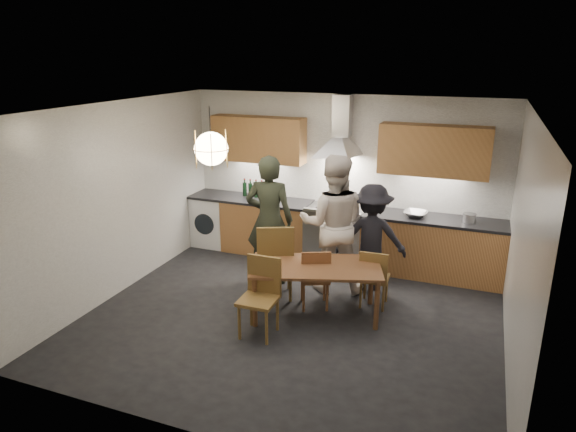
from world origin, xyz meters
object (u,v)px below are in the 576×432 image
(person_right, at_px, (371,237))
(stock_pot, at_px, (469,218))
(chair_back_left, at_px, (275,257))
(dining_table, at_px, (316,271))
(person_left, at_px, (269,220))
(chair_front, at_px, (261,291))
(wine_bottles, at_px, (256,189))
(person_mid, at_px, (333,224))
(mixing_bowl, at_px, (416,214))

(person_right, distance_m, stock_pot, 1.44)
(chair_back_left, xyz_separation_m, person_right, (1.10, 0.81, 0.15))
(dining_table, bearing_deg, person_left, 123.81)
(chair_front, height_order, stock_pot, stock_pot)
(person_left, distance_m, person_right, 1.44)
(chair_front, distance_m, person_left, 1.49)
(dining_table, distance_m, chair_front, 0.78)
(dining_table, bearing_deg, chair_front, -145.17)
(chair_back_left, bearing_deg, wine_bottles, -81.96)
(dining_table, relative_size, person_mid, 0.92)
(person_right, bearing_deg, person_left, 0.78)
(chair_front, distance_m, person_right, 1.92)
(wine_bottles, bearing_deg, person_left, -57.59)
(mixing_bowl, height_order, stock_pot, stock_pot)
(person_left, xyz_separation_m, wine_bottles, (-0.72, 1.14, 0.11))
(person_right, xyz_separation_m, wine_bottles, (-2.12, 0.83, 0.29))
(chair_front, distance_m, mixing_bowl, 2.79)
(dining_table, xyz_separation_m, person_left, (-0.94, 0.74, 0.33))
(mixing_bowl, relative_size, wine_bottles, 0.69)
(chair_back_left, bearing_deg, person_right, -167.45)
(stock_pot, bearing_deg, chair_back_left, -147.13)
(wine_bottles, bearing_deg, stock_pot, -2.25)
(stock_pot, relative_size, wine_bottles, 0.36)
(mixing_bowl, xyz_separation_m, stock_pot, (0.74, -0.00, 0.02))
(chair_front, distance_m, stock_pot, 3.24)
(person_right, bearing_deg, chair_front, 49.19)
(person_left, relative_size, person_mid, 0.97)
(person_left, xyz_separation_m, person_mid, (0.91, 0.08, 0.03))
(chair_front, relative_size, person_mid, 0.49)
(person_mid, height_order, person_right, person_mid)
(wine_bottles, bearing_deg, mixing_bowl, -2.86)
(chair_back_left, xyz_separation_m, stock_pot, (2.34, 1.51, 0.35))
(person_right, relative_size, mixing_bowl, 4.49)
(dining_table, bearing_deg, stock_pot, 27.61)
(person_right, xyz_separation_m, mixing_bowl, (0.49, 0.70, 0.19))
(mixing_bowl, bearing_deg, person_mid, -136.80)
(person_right, bearing_deg, person_mid, 12.79)
(dining_table, distance_m, person_mid, 0.89)
(person_right, bearing_deg, mixing_bowl, -136.36)
(person_right, bearing_deg, wine_bottles, -32.83)
(chair_front, bearing_deg, person_left, 108.09)
(mixing_bowl, bearing_deg, chair_back_left, -136.51)
(chair_front, xyz_separation_m, stock_pot, (2.17, 2.36, 0.43))
(person_right, bearing_deg, dining_table, 54.46)
(dining_table, bearing_deg, wine_bottles, 113.51)
(mixing_bowl, bearing_deg, person_right, -124.99)
(dining_table, bearing_deg, person_mid, 73.85)
(person_mid, bearing_deg, wine_bottles, -47.58)
(chair_back_left, xyz_separation_m, person_mid, (0.61, 0.59, 0.35))
(person_mid, height_order, mixing_bowl, person_mid)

